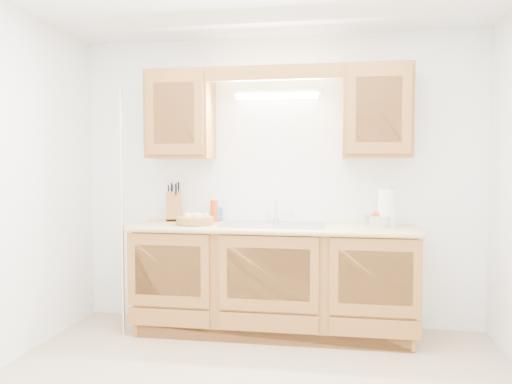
% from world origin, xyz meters
% --- Properties ---
extents(room, '(3.52, 3.50, 2.50)m').
position_xyz_m(room, '(0.00, 0.00, 1.25)').
color(room, tan).
rests_on(room, ground).
extents(base_cabinets, '(2.20, 0.60, 0.86)m').
position_xyz_m(base_cabinets, '(0.00, 1.20, 0.44)').
color(base_cabinets, '#A56D30').
rests_on(base_cabinets, ground).
extents(countertop, '(2.30, 0.63, 0.04)m').
position_xyz_m(countertop, '(0.00, 1.19, 0.88)').
color(countertop, '#E9C27A').
rests_on(countertop, base_cabinets).
extents(upper_cabinet_left, '(0.55, 0.33, 0.75)m').
position_xyz_m(upper_cabinet_left, '(-0.83, 1.33, 1.83)').
color(upper_cabinet_left, '#A56D30').
rests_on(upper_cabinet_left, room).
extents(upper_cabinet_right, '(0.55, 0.33, 0.75)m').
position_xyz_m(upper_cabinet_right, '(0.83, 1.33, 1.83)').
color(upper_cabinet_right, '#A56D30').
rests_on(upper_cabinet_right, room).
extents(valance, '(2.20, 0.05, 0.12)m').
position_xyz_m(valance, '(0.00, 1.19, 2.14)').
color(valance, '#A56D30').
rests_on(valance, room).
extents(fluorescent_fixture, '(0.76, 0.08, 0.08)m').
position_xyz_m(fluorescent_fixture, '(0.00, 1.42, 2.00)').
color(fluorescent_fixture, white).
rests_on(fluorescent_fixture, room).
extents(sink, '(0.84, 0.46, 0.36)m').
position_xyz_m(sink, '(0.00, 1.21, 0.83)').
color(sink, '#9E9EA3').
rests_on(sink, countertop).
extents(wire_shelf_pole, '(0.03, 0.03, 2.00)m').
position_xyz_m(wire_shelf_pole, '(-1.20, 0.94, 1.00)').
color(wire_shelf_pole, silver).
rests_on(wire_shelf_pole, ground).
extents(outlet_plate, '(0.08, 0.01, 0.12)m').
position_xyz_m(outlet_plate, '(0.95, 1.49, 1.15)').
color(outlet_plate, white).
rests_on(outlet_plate, room).
extents(fruit_basket, '(0.33, 0.33, 0.10)m').
position_xyz_m(fruit_basket, '(-0.65, 1.13, 0.94)').
color(fruit_basket, '#AB8145').
rests_on(fruit_basket, countertop).
extents(knife_block, '(0.18, 0.23, 0.36)m').
position_xyz_m(knife_block, '(-0.92, 1.39, 1.03)').
color(knife_block, '#A56D30').
rests_on(knife_block, countertop).
extents(orange_canister, '(0.07, 0.07, 0.20)m').
position_xyz_m(orange_canister, '(-0.54, 1.35, 1.00)').
color(orange_canister, '#CB480B').
rests_on(orange_canister, countertop).
extents(soap_bottle, '(0.10, 0.10, 0.17)m').
position_xyz_m(soap_bottle, '(-0.54, 1.44, 0.99)').
color(soap_bottle, blue).
rests_on(soap_bottle, countertop).
extents(sponge, '(0.11, 0.08, 0.02)m').
position_xyz_m(sponge, '(-0.54, 1.44, 0.91)').
color(sponge, '#CC333F').
rests_on(sponge, countertop).
extents(paper_towel, '(0.17, 0.17, 0.35)m').
position_xyz_m(paper_towel, '(0.91, 1.20, 1.05)').
color(paper_towel, silver).
rests_on(paper_towel, countertop).
extents(apple_bowl, '(0.30, 0.30, 0.12)m').
position_xyz_m(apple_bowl, '(0.85, 1.22, 0.95)').
color(apple_bowl, silver).
rests_on(apple_bowl, countertop).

